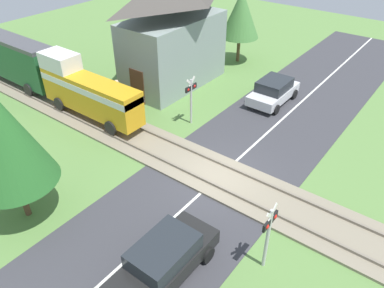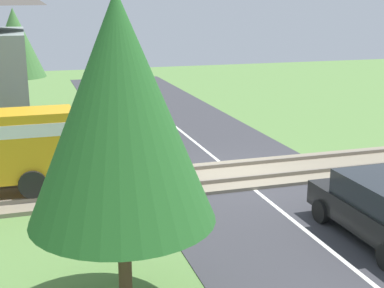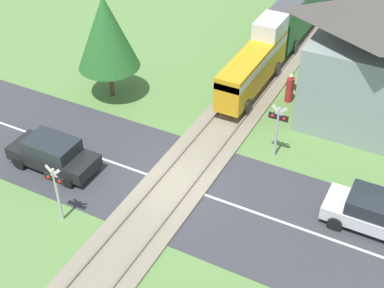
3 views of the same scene
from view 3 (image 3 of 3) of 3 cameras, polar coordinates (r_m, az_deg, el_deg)
name	(u,v)px [view 3 (image 3 of 3)]	position (r m, az deg, el deg)	size (l,w,h in m)	color
ground_plane	(176,185)	(23.19, -1.74, -4.38)	(60.00, 60.00, 0.00)	#5B8442
road_surface	(176,185)	(23.18, -1.74, -4.36)	(48.00, 6.40, 0.02)	#38383D
track_bed	(176,184)	(23.14, -1.74, -4.26)	(2.80, 48.00, 0.24)	gray
train	(305,4)	(35.85, 11.92, 14.39)	(1.58, 23.59, 3.18)	gold
car_near_crossing	(53,153)	(24.40, -14.61, -0.98)	(4.10, 1.83, 1.49)	black
car_far_side	(374,212)	(22.05, 18.82, -6.86)	(3.78, 1.90, 1.47)	silver
crossing_signal_west_approach	(56,186)	(21.12, -14.30, -4.39)	(0.90, 0.18, 2.73)	#B7B7B7
crossing_signal_east_approach	(278,124)	(23.99, 9.11, 2.11)	(0.90, 0.18, 2.73)	#B7B7B7
station_building	(384,67)	(25.95, 19.79, 7.72)	(7.38, 3.83, 7.14)	gray
pedestrian_by_station	(290,89)	(28.60, 10.38, 5.81)	(0.41, 0.41, 1.64)	#B2282D
tree_roadside_hedge	(106,32)	(27.57, -9.15, 11.69)	(3.20, 3.20, 5.62)	brown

